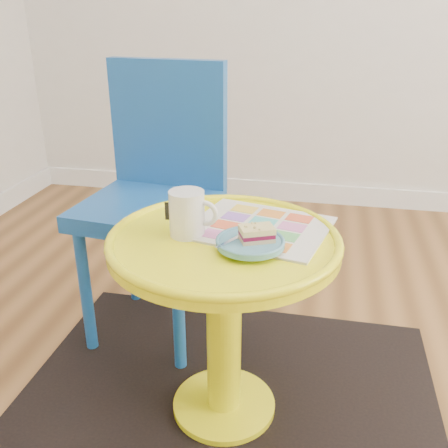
% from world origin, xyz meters
% --- Properties ---
extents(room_walls, '(4.00, 4.00, 4.00)m').
position_xyz_m(room_walls, '(-0.99, 0.99, 0.06)').
color(room_walls, silver).
rests_on(room_walls, ground).
extents(rug, '(1.31, 1.11, 0.01)m').
position_xyz_m(rug, '(-0.36, 0.14, 0.00)').
color(rug, black).
rests_on(rug, ground).
extents(side_table, '(0.61, 0.61, 0.58)m').
position_xyz_m(side_table, '(-0.36, 0.14, 0.42)').
color(side_table, '#FFF915').
rests_on(side_table, ground).
extents(chair, '(0.48, 0.48, 0.98)m').
position_xyz_m(chair, '(-0.69, 0.56, 0.56)').
color(chair, '#1956A5').
rests_on(chair, ground).
extents(newspaper, '(0.42, 0.38, 0.01)m').
position_xyz_m(newspaper, '(-0.28, 0.22, 0.58)').
color(newspaper, silver).
rests_on(newspaper, side_table).
extents(mug, '(0.13, 0.09, 0.12)m').
position_xyz_m(mug, '(-0.46, 0.14, 0.65)').
color(mug, white).
rests_on(mug, side_table).
extents(plate, '(0.17, 0.17, 0.02)m').
position_xyz_m(plate, '(-0.29, 0.08, 0.60)').
color(plate, teal).
rests_on(plate, newspaper).
extents(cake_slice, '(0.10, 0.08, 0.04)m').
position_xyz_m(cake_slice, '(-0.27, 0.09, 0.63)').
color(cake_slice, '#D3BC8C').
rests_on(cake_slice, plate).
extents(fork, '(0.08, 0.13, 0.00)m').
position_xyz_m(fork, '(-0.32, 0.08, 0.61)').
color(fork, silver).
rests_on(fork, plate).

